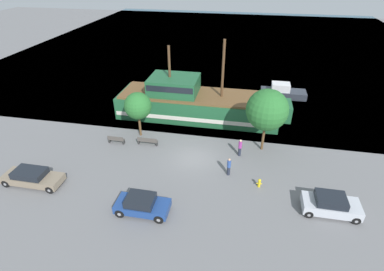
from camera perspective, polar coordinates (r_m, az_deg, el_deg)
The scene contains 14 objects.
ground_plane at distance 27.82m, azimuth 0.44°, elevation -4.34°, with size 160.00×160.00×0.00m, color slate.
water_surface at distance 68.33m, azimuth 7.52°, elevation 17.26°, with size 80.00×80.00×0.00m, color #33566B.
pirate_ship at distance 34.38m, azimuth 0.67°, elevation 6.27°, with size 19.31×5.33×8.92m.
moored_boat_dockside at distance 41.61m, azimuth 16.85°, elevation 7.97°, with size 5.80×2.25×1.82m.
parked_car_curb_front at distance 22.47m, azimuth -9.50°, elevation -12.85°, with size 3.89×1.86×1.38m.
parked_car_curb_mid at distance 27.79m, azimuth -28.16°, elevation -6.99°, with size 4.85×1.81×1.33m.
parked_car_curb_rear at distance 24.31m, azimuth 24.92°, elevation -11.84°, with size 4.00×1.92×1.48m.
fire_hydrant at distance 25.02m, azimuth 12.70°, elevation -8.75°, with size 0.42×0.25×0.76m.
bench_promenade_east at distance 30.63m, azimuth -14.26°, elevation -0.77°, with size 1.62×0.45×0.85m.
bench_promenade_west at distance 29.77m, azimuth -8.48°, elevation -1.05°, with size 1.98×0.45×0.85m.
pedestrian_walking_near at distance 28.04m, azimuth 9.13°, elevation -2.27°, with size 0.32×0.32×1.74m.
pedestrian_walking_far at distance 25.56m, azimuth 7.03°, elevation -5.91°, with size 0.32×0.32×1.66m.
tree_row_east at distance 30.19m, azimuth -10.28°, elevation 5.55°, with size 2.72×2.72×4.73m.
tree_row_mideast at distance 27.80m, azimuth 14.12°, elevation 4.73°, with size 3.82×3.82×6.13m.
Camera 1 is at (4.08, -22.27, 16.17)m, focal length 28.00 mm.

